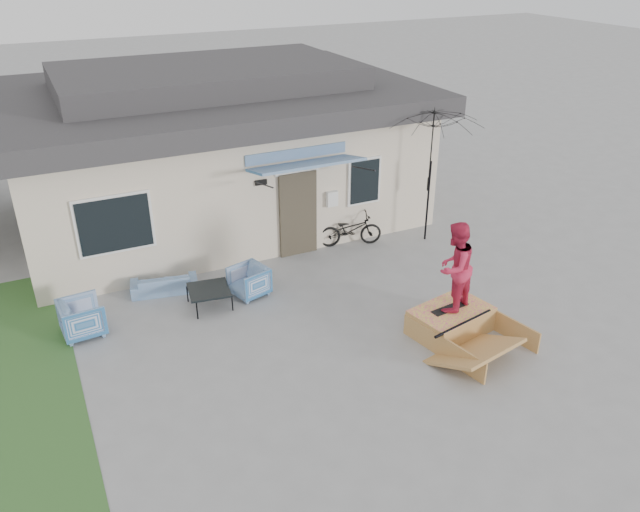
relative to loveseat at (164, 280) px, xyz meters
name	(u,v)px	position (x,y,z in m)	size (l,w,h in m)	color
ground	(348,362)	(2.42, -4.04, -0.28)	(90.00, 90.00, 0.00)	gray
grass_strip	(36,378)	(-2.78, -2.04, -0.28)	(1.40, 8.00, 0.01)	#2F5927
house	(211,144)	(2.42, 3.96, 1.66)	(10.80, 8.49, 4.10)	beige
loveseat	(164,280)	(0.00, 0.00, 0.00)	(1.43, 0.42, 0.56)	#1D5B97
armchair_left	(82,316)	(-1.81, -0.96, 0.12)	(0.79, 0.74, 0.81)	#1D5B97
armchair_right	(249,280)	(1.64, -0.94, 0.09)	(0.72, 0.67, 0.74)	#1D5B97
coffee_table	(210,298)	(0.72, -1.03, -0.07)	(0.84, 0.84, 0.41)	black
bicycle	(350,226)	(4.79, 0.30, 0.23)	(0.56, 1.60, 1.02)	black
patio_umbrella	(430,175)	(6.70, -0.23, 1.47)	(2.86, 2.75, 2.20)	black
skate_ramp	(451,321)	(4.71, -4.02, -0.03)	(1.51, 2.02, 0.50)	#B07D41
skateboard	(450,307)	(4.70, -3.97, 0.25)	(0.83, 0.21, 0.05)	black
skater	(455,266)	(4.70, -3.97, 1.18)	(0.88, 0.68, 1.80)	#CA2547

